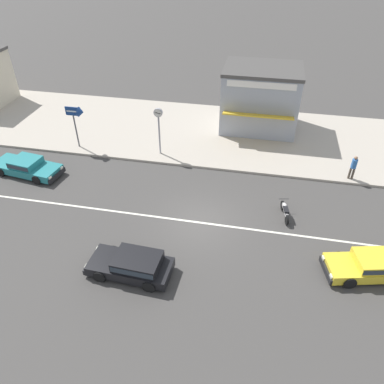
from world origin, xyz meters
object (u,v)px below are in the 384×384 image
sedan_yellow_3 (371,265)px  shopfront_corner_warung (260,98)px  pedestrian_near_clock (354,166)px  sedan_teal_1 (27,166)px  street_clock (159,121)px  motorcycle_0 (285,210)px  hatchback_black_0 (133,264)px  arrow_signboard (79,114)px

sedan_yellow_3 → shopfront_corner_warung: 15.45m
pedestrian_near_clock → shopfront_corner_warung: size_ratio=0.28×
sedan_yellow_3 → pedestrian_near_clock: bearing=88.8°
sedan_teal_1 → shopfront_corner_warung: (14.24, 9.48, 1.96)m
street_clock → pedestrian_near_clock: (12.61, -0.66, -1.51)m
motorcycle_0 → shopfront_corner_warung: 11.04m
sedan_yellow_3 → hatchback_black_0: bearing=-168.7°
sedan_yellow_3 → street_clock: (-12.44, 8.56, 2.06)m
sedan_yellow_3 → pedestrian_near_clock: size_ratio=2.81×
arrow_signboard → shopfront_corner_warung: (11.92, 5.79, -0.23)m
pedestrian_near_clock → street_clock: bearing=177.0°
motorcycle_0 → pedestrian_near_clock: bearing=47.5°
pedestrian_near_clock → shopfront_corner_warung: bearing=135.1°
arrow_signboard → hatchback_black_0: bearing=-55.7°
shopfront_corner_warung → pedestrian_near_clock: bearing=-44.9°
sedan_yellow_3 → arrow_signboard: size_ratio=1.47×
pedestrian_near_clock → shopfront_corner_warung: (-6.21, 6.19, 1.41)m
hatchback_black_0 → shopfront_corner_warung: 17.04m
motorcycle_0 → pedestrian_near_clock: 6.06m
street_clock → shopfront_corner_warung: size_ratio=0.59×
shopfront_corner_warung → street_clock: bearing=-139.2°
motorcycle_0 → shopfront_corner_warung: size_ratio=0.32×
hatchback_black_0 → motorcycle_0: size_ratio=2.24×
street_clock → arrow_signboard: (-5.52, -0.25, 0.12)m
motorcycle_0 → sedan_yellow_3: bearing=-41.5°
motorcycle_0 → pedestrian_near_clock: (4.07, 4.44, 0.66)m
sedan_yellow_3 → arrow_signboard: 19.90m
sedan_teal_1 → sedan_yellow_3: 20.80m
arrow_signboard → sedan_yellow_3: bearing=-24.8°
pedestrian_near_clock → sedan_teal_1: bearing=-170.9°
street_clock → pedestrian_near_clock: bearing=-3.0°
hatchback_black_0 → sedan_yellow_3: size_ratio=0.89×
pedestrian_near_clock → shopfront_corner_warung: shopfront_corner_warung is taller
hatchback_black_0 → sedan_yellow_3: hatchback_black_0 is taller
motorcycle_0 → shopfront_corner_warung: bearing=101.3°
sedan_yellow_3 → shopfront_corner_warung: shopfront_corner_warung is taller
motorcycle_0 → arrow_signboard: size_ratio=0.59×
sedan_teal_1 → motorcycle_0: sedan_teal_1 is taller
sedan_teal_1 → street_clock: street_clock is taller
hatchback_black_0 → sedan_teal_1: 11.64m
sedan_teal_1 → street_clock: size_ratio=1.43×
hatchback_black_0 → street_clock: 11.02m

